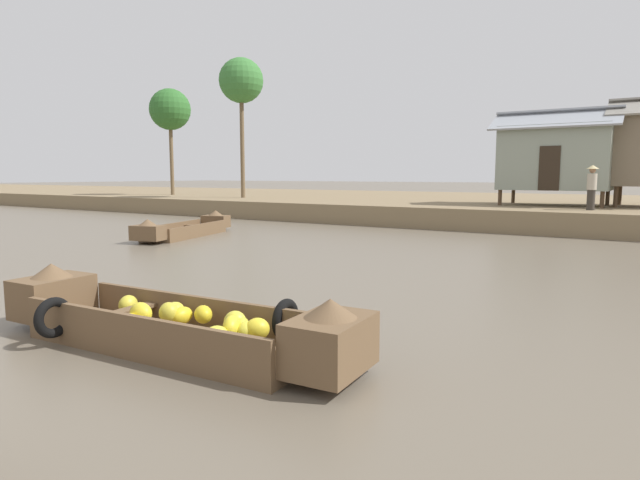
# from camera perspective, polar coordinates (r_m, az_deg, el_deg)

# --- Properties ---
(ground_plane) EXTENTS (300.00, 300.00, 0.00)m
(ground_plane) POSITION_cam_1_polar(r_m,az_deg,el_deg) (11.99, 1.89, -3.42)
(ground_plane) COLOR #665B4C
(riverbank_strip) EXTENTS (160.00, 20.00, 0.86)m
(riverbank_strip) POSITION_cam_1_polar(r_m,az_deg,el_deg) (30.77, 21.23, 3.25)
(riverbank_strip) COLOR #7F6B4C
(riverbank_strip) RESTS_ON ground
(banana_boat) EXTENTS (5.30, 2.03, 0.89)m
(banana_boat) POSITION_cam_1_polar(r_m,az_deg,el_deg) (6.99, -15.50, -8.52)
(banana_boat) COLOR brown
(banana_boat) RESTS_ON ground
(cargo_boat_upstream) EXTENTS (2.25, 5.07, 0.79)m
(cargo_boat_upstream) POSITION_cam_1_polar(r_m,az_deg,el_deg) (19.47, -14.11, 1.15)
(cargo_boat_upstream) COLOR brown
(cargo_boat_upstream) RESTS_ON ground
(stilt_house_left) EXTENTS (5.02, 3.33, 4.06)m
(stilt_house_left) POSITION_cam_1_polar(r_m,az_deg,el_deg) (25.18, 23.83, 8.13)
(stilt_house_left) COLOR #4C3826
(stilt_house_left) RESTS_ON riverbank_strip
(palm_tree_near) EXTENTS (2.51, 2.51, 7.85)m
(palm_tree_near) POSITION_cam_1_polar(r_m,az_deg,el_deg) (31.74, -8.40, 16.33)
(palm_tree_near) COLOR brown
(palm_tree_near) RESTS_ON riverbank_strip
(palm_tree_mid) EXTENTS (2.65, 2.65, 6.85)m
(palm_tree_mid) POSITION_cam_1_polar(r_m,az_deg,el_deg) (37.00, -15.69, 13.18)
(palm_tree_mid) COLOR brown
(palm_tree_mid) RESTS_ON riverbank_strip
(vendor_person) EXTENTS (0.44, 0.44, 1.66)m
(vendor_person) POSITION_cam_1_polar(r_m,az_deg,el_deg) (22.27, 26.97, 5.24)
(vendor_person) COLOR #332D28
(vendor_person) RESTS_ON riverbank_strip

